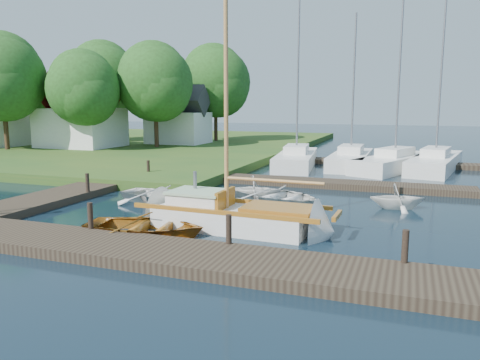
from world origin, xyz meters
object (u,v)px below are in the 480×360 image
(tree_4, at_px, (103,80))
(mooring_post_3, at_px, (405,246))
(dinghy, at_px, (145,223))
(tender_b, at_px, (256,187))
(marina_boat_1, at_px, (351,158))
(tree_7, at_px, (216,81))
(mooring_post_1, at_px, (90,216))
(mooring_post_5, at_px, (148,168))
(marina_boat_2, at_px, (395,161))
(marina_boat_3, at_px, (435,161))
(mooring_post_2, at_px, (229,229))
(house_c, at_px, (178,120))
(mooring_post_4, at_px, (87,183))
(sailboat, at_px, (237,219))
(house_a, at_px, (81,117))
(marina_boat_0, at_px, (296,158))
(tree_2, at_px, (84,88))
(tree_5, at_px, (22,90))
(tender_a, at_px, (163,193))
(tender_d, at_px, (398,195))
(tender_c, at_px, (277,194))
(tree_1, at_px, (2,77))
(tree_3, at_px, (155,82))

(tree_4, bearing_deg, mooring_post_3, -44.01)
(mooring_post_3, xyz_separation_m, dinghy, (-7.62, 0.82, -0.31))
(tender_b, distance_m, marina_boat_1, 12.66)
(tree_7, bearing_deg, mooring_post_1, -73.84)
(mooring_post_5, relative_size, marina_boat_2, 0.07)
(marina_boat_3, bearing_deg, mooring_post_2, 173.38)
(marina_boat_3, bearing_deg, house_c, 81.48)
(mooring_post_3, relative_size, mooring_post_4, 1.00)
(sailboat, distance_m, house_a, 27.97)
(mooring_post_2, height_order, marina_boat_0, marina_boat_0)
(mooring_post_5, relative_size, tree_7, 0.09)
(house_a, distance_m, house_c, 8.49)
(mooring_post_4, relative_size, tree_2, 0.10)
(mooring_post_2, distance_m, tree_4, 36.28)
(dinghy, bearing_deg, marina_boat_0, -10.69)
(marina_boat_2, height_order, tree_5, marina_boat_2)
(marina_boat_2, height_order, house_a, marina_boat_2)
(mooring_post_2, relative_size, house_c, 0.15)
(house_c, bearing_deg, mooring_post_3, -53.47)
(tender_a, bearing_deg, mooring_post_5, 44.84)
(mooring_post_2, height_order, tender_d, mooring_post_2)
(mooring_post_2, relative_size, tender_c, 0.19)
(tree_2, bearing_deg, tree_7, 63.43)
(tree_7, bearing_deg, tree_1, -130.60)
(marina_boat_3, bearing_deg, tender_a, 152.74)
(tree_5, height_order, tree_7, tree_7)
(dinghy, distance_m, tree_7, 32.48)
(tender_b, distance_m, marina_boat_0, 11.32)
(sailboat, bearing_deg, tender_b, 102.62)
(marina_boat_2, bearing_deg, sailboat, -173.46)
(tender_c, bearing_deg, dinghy, 178.31)
(mooring_post_3, xyz_separation_m, mooring_post_4, (-13.00, 5.00, 0.00))
(marina_boat_3, distance_m, tree_3, 22.39)
(house_c, bearing_deg, tree_5, -173.05)
(marina_boat_2, bearing_deg, mooring_post_5, 147.27)
(house_a, height_order, tree_2, tree_2)
(tender_c, bearing_deg, mooring_post_4, 124.16)
(mooring_post_2, bearing_deg, tender_c, 94.23)
(mooring_post_2, relative_size, tree_3, 0.09)
(mooring_post_2, relative_size, mooring_post_4, 1.00)
(mooring_post_3, bearing_deg, house_c, 126.53)
(sailboat, height_order, tender_a, sailboat)
(mooring_post_2, bearing_deg, tree_5, 141.51)
(tender_b, relative_size, house_a, 0.35)
(marina_boat_2, distance_m, tree_7, 21.83)
(tree_5, bearing_deg, marina_boat_3, -8.21)
(mooring_post_1, height_order, tree_1, tree_1)
(house_a, height_order, house_c, house_a)
(tender_a, relative_size, tree_1, 0.41)
(mooring_post_1, bearing_deg, tender_b, 67.77)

